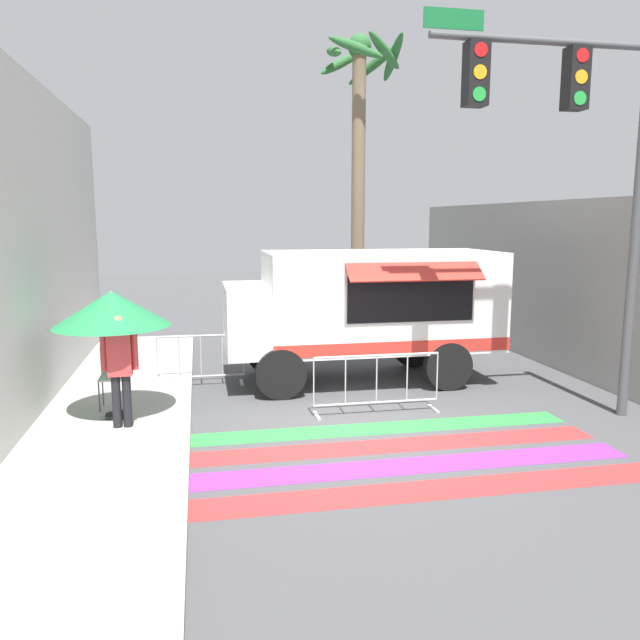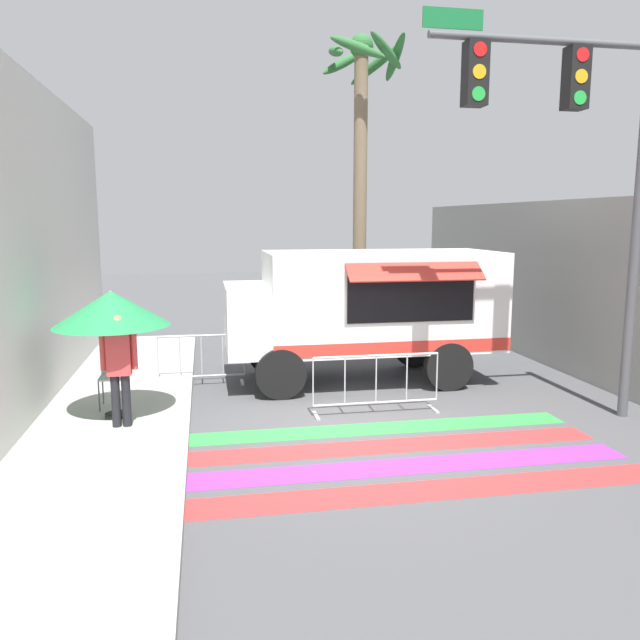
{
  "view_description": "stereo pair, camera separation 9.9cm",
  "coord_description": "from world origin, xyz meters",
  "views": [
    {
      "loc": [
        -2.5,
        -8.76,
        3.2
      ],
      "look_at": [
        -0.38,
        2.09,
        1.43
      ],
      "focal_mm": 35.0,
      "sensor_mm": 36.0,
      "label": 1
    },
    {
      "loc": [
        -2.4,
        -8.78,
        3.2
      ],
      "look_at": [
        -0.38,
        2.09,
        1.43
      ],
      "focal_mm": 35.0,
      "sensor_mm": 36.0,
      "label": 2
    }
  ],
  "objects": [
    {
      "name": "traffic_signal_pole",
      "position": [
        3.17,
        0.06,
        4.41
      ],
      "size": [
        3.72,
        0.29,
        6.15
      ],
      "color": "#515456",
      "rests_on": "ground_plane"
    },
    {
      "name": "ground_plane",
      "position": [
        0.0,
        0.0,
        0.0
      ],
      "size": [
        60.0,
        60.0,
        0.0
      ],
      "primitive_type": "plane",
      "color": "#4C4C4F"
    },
    {
      "name": "vendor_person",
      "position": [
        -3.67,
        0.52,
        1.11
      ],
      "size": [
        0.53,
        0.22,
        1.67
      ],
      "rotation": [
        0.0,
        0.0,
        0.24
      ],
      "color": "black",
      "rests_on": "sidewalk_left"
    },
    {
      "name": "crosswalk_painted",
      "position": [
        0.0,
        -0.96,
        0.0
      ],
      "size": [
        6.4,
        2.84,
        0.01
      ],
      "color": "red",
      "rests_on": "ground_plane"
    },
    {
      "name": "barricade_side",
      "position": [
        -2.5,
        3.32,
        0.49
      ],
      "size": [
        1.68,
        0.44,
        1.01
      ],
      "color": "#B7BABF",
      "rests_on": "ground_plane"
    },
    {
      "name": "folding_chair",
      "position": [
        -3.92,
        1.63,
        0.77
      ],
      "size": [
        0.42,
        0.42,
        0.99
      ],
      "rotation": [
        0.0,
        0.0,
        -0.38
      ],
      "color": "#4C4C51",
      "rests_on": "sidewalk_left"
    },
    {
      "name": "food_truck",
      "position": [
        0.62,
        3.07,
        1.55
      ],
      "size": [
        5.33,
        2.58,
        2.59
      ],
      "color": "white",
      "rests_on": "ground_plane"
    },
    {
      "name": "palm_tree",
      "position": [
        1.7,
        7.3,
        5.34
      ],
      "size": [
        2.25,
        2.38,
        7.82
      ],
      "color": "#7A664C",
      "rests_on": "ground_plane"
    },
    {
      "name": "concrete_wall_right",
      "position": [
        5.14,
        3.0,
        1.81
      ],
      "size": [
        0.2,
        16.0,
        3.62
      ],
      "color": "gray",
      "rests_on": "ground_plane"
    },
    {
      "name": "sidewalk_left",
      "position": [
        -4.89,
        0.0,
        0.08
      ],
      "size": [
        4.4,
        16.0,
        0.17
      ],
      "color": "#A8A59E",
      "rests_on": "ground_plane"
    },
    {
      "name": "barricade_front",
      "position": [
        0.36,
        0.95,
        0.5
      ],
      "size": [
        2.16,
        0.44,
        1.01
      ],
      "color": "#B7BABF",
      "rests_on": "ground_plane"
    },
    {
      "name": "patio_umbrella",
      "position": [
        -3.81,
        1.01,
        1.87
      ],
      "size": [
        1.75,
        1.75,
        1.98
      ],
      "color": "black",
      "rests_on": "sidewalk_left"
    }
  ]
}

